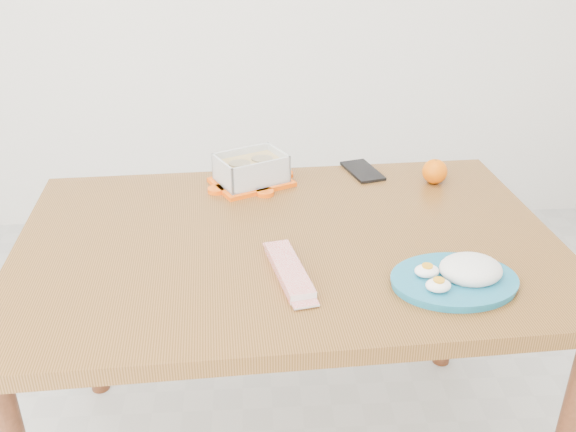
{
  "coord_description": "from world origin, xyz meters",
  "views": [
    {
      "loc": [
        0.05,
        -1.19,
        1.51
      ],
      "look_at": [
        0.13,
        0.18,
        0.81
      ],
      "focal_mm": 40.0,
      "sensor_mm": 36.0,
      "label": 1
    }
  ],
  "objects": [
    {
      "name": "dining_table",
      "position": [
        0.13,
        0.18,
        0.66
      ],
      "size": [
        1.35,
        0.94,
        0.75
      ],
      "rotation": [
        0.0,
        0.0,
        0.05
      ],
      "color": "brown",
      "rests_on": "ground"
    },
    {
      "name": "smartphone",
      "position": [
        0.38,
        0.57,
        0.75
      ],
      "size": [
        0.12,
        0.17,
        0.01
      ],
      "primitive_type": "cube",
      "rotation": [
        0.0,
        0.0,
        0.27
      ],
      "color": "black",
      "rests_on": "dining_table"
    },
    {
      "name": "food_container",
      "position": [
        0.05,
        0.5,
        0.79
      ],
      "size": [
        0.26,
        0.24,
        0.09
      ],
      "rotation": [
        0.0,
        0.0,
        0.46
      ],
      "color": "#FF5807",
      "rests_on": "dining_table"
    },
    {
      "name": "candy_bar",
      "position": [
        0.13,
        0.01,
        0.76
      ],
      "size": [
        0.1,
        0.24,
        0.02
      ],
      "primitive_type": "cube",
      "rotation": [
        0.0,
        0.0,
        1.77
      ],
      "color": "#BB0B09",
      "rests_on": "dining_table"
    },
    {
      "name": "rice_plate",
      "position": [
        0.49,
        -0.05,
        0.77
      ],
      "size": [
        0.29,
        0.29,
        0.07
      ],
      "rotation": [
        0.0,
        0.0,
        0.07
      ],
      "color": "#186989",
      "rests_on": "dining_table"
    },
    {
      "name": "orange_fruit",
      "position": [
        0.58,
        0.48,
        0.79
      ],
      "size": [
        0.07,
        0.07,
        0.07
      ],
      "primitive_type": "sphere",
      "color": "#E35004",
      "rests_on": "dining_table"
    }
  ]
}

